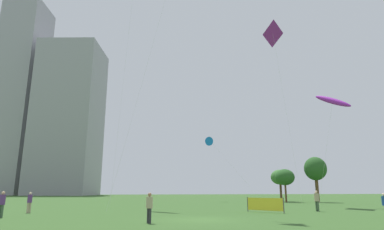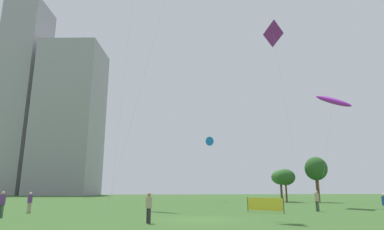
% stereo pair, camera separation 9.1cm
% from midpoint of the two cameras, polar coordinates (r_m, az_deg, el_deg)
% --- Properties ---
extents(ground, '(280.00, 280.00, 0.00)m').
position_cam_midpoint_polar(ground, '(21.19, 1.44, -18.07)').
color(ground, '#335623').
extents(person_standing_0, '(0.37, 0.37, 1.66)m').
position_cam_midpoint_polar(person_standing_0, '(30.56, -26.91, -13.41)').
color(person_standing_0, tan).
rests_on(person_standing_0, ground).
extents(person_standing_1, '(0.40, 0.40, 1.79)m').
position_cam_midpoint_polar(person_standing_1, '(31.38, 21.14, -13.77)').
color(person_standing_1, '#3F593F').
rests_on(person_standing_1, ground).
extents(person_standing_2, '(0.38, 0.38, 1.73)m').
position_cam_midpoint_polar(person_standing_2, '(26.15, -30.70, -13.17)').
color(person_standing_2, '#3F593F').
rests_on(person_standing_2, ground).
extents(person_standing_4, '(0.37, 0.37, 1.67)m').
position_cam_midpoint_polar(person_standing_4, '(19.03, -7.70, -15.60)').
color(person_standing_4, '#2D2D33').
rests_on(person_standing_4, ground).
extents(kite_flying_0, '(5.36, 3.76, 25.02)m').
position_cam_midpoint_polar(kite_flying_0, '(49.88, 14.10, 13.68)').
color(kite_flying_0, silver).
rests_on(kite_flying_0, ground).
extents(kite_flying_2, '(3.29, 4.55, 13.81)m').
position_cam_midpoint_polar(kite_flying_2, '(42.66, 23.58, 2.28)').
color(kite_flying_2, silver).
rests_on(kite_flying_2, ground).
extents(kite_flying_3, '(8.04, 6.98, 11.40)m').
position_cam_midpoint_polar(kite_flying_3, '(58.56, 3.25, -4.66)').
color(kite_flying_3, silver).
rests_on(kite_flying_3, ground).
extents(park_tree_0, '(3.07, 3.07, 5.16)m').
position_cam_midpoint_polar(park_tree_0, '(54.49, 16.07, -10.56)').
color(park_tree_0, brown).
rests_on(park_tree_0, ground).
extents(park_tree_1, '(3.15, 3.15, 5.35)m').
position_cam_midpoint_polar(park_tree_1, '(58.62, 15.29, -10.61)').
color(park_tree_1, brown).
rests_on(park_tree_1, ground).
extents(park_tree_2, '(3.49, 3.49, 7.10)m').
position_cam_midpoint_polar(park_tree_2, '(55.93, 20.98, -8.93)').
color(park_tree_2, brown).
rests_on(park_tree_2, ground).
extents(distant_highrise_0, '(18.65, 21.88, 84.61)m').
position_cam_midpoint_polar(distant_highrise_0, '(158.23, -28.21, 3.20)').
color(distant_highrise_0, '#939399').
rests_on(distant_highrise_0, ground).
extents(distant_highrise_1, '(27.89, 27.11, 62.26)m').
position_cam_midpoint_polar(distant_highrise_1, '(143.39, -20.94, -0.56)').
color(distant_highrise_1, '#939399').
rests_on(distant_highrise_1, ground).
extents(event_banner, '(2.01, 2.96, 1.23)m').
position_cam_midpoint_polar(event_banner, '(28.82, 12.70, -15.18)').
color(event_banner, '#4C4C4C').
rests_on(event_banner, ground).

